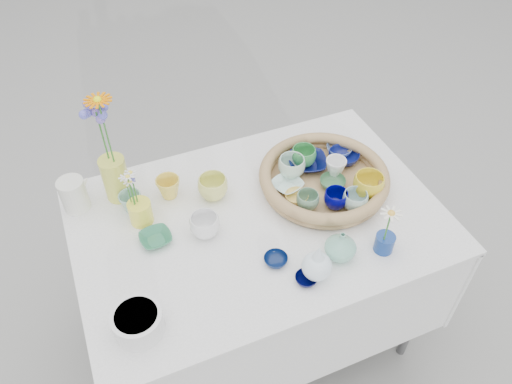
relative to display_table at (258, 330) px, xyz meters
name	(u,v)px	position (x,y,z in m)	size (l,w,h in m)	color
ground	(258,330)	(0.00, 0.00, 0.00)	(80.00, 80.00, 0.00)	gray
display_table	(258,330)	(0.00, 0.00, 0.00)	(1.26, 0.86, 0.77)	white
wicker_tray	(324,179)	(0.28, 0.05, 0.80)	(0.47, 0.47, 0.08)	olive
tray_ceramic_0	(307,162)	(0.27, 0.16, 0.80)	(0.14, 0.14, 0.04)	#0A114A
tray_ceramic_1	(344,157)	(0.41, 0.13, 0.80)	(0.12, 0.12, 0.04)	#0C1353
tray_ceramic_2	(368,186)	(0.39, -0.06, 0.83)	(0.11, 0.11, 0.09)	gold
tray_ceramic_3	(333,183)	(0.30, 0.02, 0.80)	(0.09, 0.09, 0.03)	#42764D
tray_ceramic_4	(307,201)	(0.17, -0.04, 0.81)	(0.08, 0.08, 0.06)	slate
tray_ceramic_5	(287,185)	(0.15, 0.08, 0.80)	(0.11, 0.11, 0.03)	silver
tray_ceramic_6	(292,167)	(0.19, 0.13, 0.82)	(0.10, 0.10, 0.08)	silver
tray_ceramic_7	(336,167)	(0.34, 0.07, 0.82)	(0.08, 0.08, 0.07)	white
tray_ceramic_8	(339,150)	(0.42, 0.18, 0.80)	(0.10, 0.10, 0.03)	#739CEA
tray_ceramic_9	(336,199)	(0.26, -0.07, 0.82)	(0.08, 0.08, 0.07)	#020162
tray_ceramic_10	(297,197)	(0.15, 0.01, 0.80)	(0.08, 0.08, 0.03)	#FECF62
tray_ceramic_11	(355,201)	(0.32, -0.10, 0.82)	(0.09, 0.09, 0.07)	#99C0B9
tray_ceramic_12	(304,157)	(0.26, 0.17, 0.82)	(0.09, 0.09, 0.07)	#388C48
loose_ceramic_0	(169,188)	(-0.25, 0.22, 0.81)	(0.09, 0.09, 0.08)	#E5C746
loose_ceramic_1	(213,187)	(-0.11, 0.16, 0.81)	(0.11, 0.11, 0.08)	#DBDC6B
loose_ceramic_2	(156,238)	(-0.35, 0.03, 0.78)	(0.10, 0.10, 0.03)	#2E7552
loose_ceramic_3	(205,226)	(-0.19, 0.00, 0.80)	(0.10, 0.10, 0.08)	white
loose_ceramic_4	(276,260)	(-0.02, -0.20, 0.78)	(0.08, 0.08, 0.02)	#071640
loose_ceramic_5	(131,202)	(-0.39, 0.21, 0.80)	(0.08, 0.08, 0.07)	#83B49D
loose_ceramic_6	(306,279)	(0.03, -0.30, 0.78)	(0.07, 0.07, 0.02)	#02042F
fluted_bowl	(138,322)	(-0.48, -0.27, 0.80)	(0.15, 0.15, 0.08)	silver
bud_vase_paleblue	(317,261)	(0.07, -0.30, 0.84)	(0.09, 0.09, 0.14)	white
bud_vase_seafoam	(341,245)	(0.18, -0.26, 0.82)	(0.10, 0.10, 0.11)	#74B59D
bud_vase_cobalt	(384,243)	(0.32, -0.29, 0.80)	(0.06, 0.06, 0.06)	navy
single_daisy	(388,227)	(0.31, -0.29, 0.89)	(0.08, 0.08, 0.14)	white
tall_vase_yellow	(116,178)	(-0.42, 0.29, 0.85)	(0.09, 0.09, 0.17)	#C9CF48
gerbera	(106,133)	(-0.41, 0.28, 1.06)	(0.10, 0.10, 0.27)	orange
hydrangea	(103,136)	(-0.42, 0.30, 1.03)	(0.08, 0.08, 0.26)	#7561C5
white_pitcher	(74,195)	(-0.57, 0.29, 0.83)	(0.13, 0.09, 0.12)	silver
daisy_cup	(141,212)	(-0.38, 0.14, 0.81)	(0.08, 0.08, 0.09)	#F0EA40
daisy_posy	(131,189)	(-0.39, 0.15, 0.92)	(0.07, 0.07, 0.13)	white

